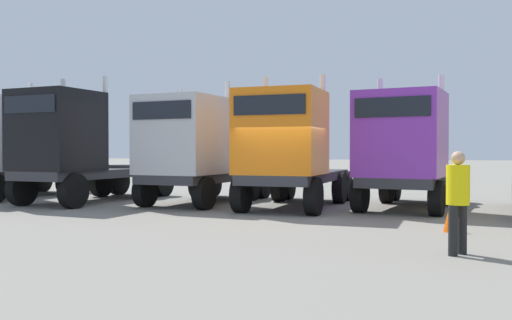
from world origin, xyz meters
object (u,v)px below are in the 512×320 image
semi_truck_silver (191,149)px  traffic_cone_far (451,216)px  semi_truck_orange (288,149)px  semi_truck_purple (405,150)px  visitor_in_hivis (458,195)px  semi_truck_black (72,147)px

semi_truck_silver → traffic_cone_far: bearing=71.0°
semi_truck_orange → semi_truck_purple: semi_truck_orange is taller
semi_truck_purple → traffic_cone_far: size_ratio=8.12×
semi_truck_purple → visitor_in_hivis: size_ratio=3.29×
semi_truck_orange → visitor_in_hivis: 7.93m
semi_truck_purple → semi_truck_orange: bearing=-67.3°
semi_truck_orange → traffic_cone_far: bearing=56.0°
semi_truck_orange → visitor_in_hivis: bearing=38.6°
semi_truck_silver → visitor_in_hivis: semi_truck_silver is taller
semi_truck_silver → visitor_in_hivis: (8.24, -6.70, -0.83)m
semi_truck_purple → visitor_in_hivis: (1.32, -7.16, -0.80)m
semi_truck_black → semi_truck_purple: (11.03, 1.31, -0.12)m
semi_truck_silver → visitor_in_hivis: bearing=56.6°
semi_truck_purple → traffic_cone_far: semi_truck_purple is taller
semi_truck_silver → semi_truck_black: bearing=-72.7°
semi_truck_black → visitor_in_hivis: 13.69m
semi_truck_black → semi_truck_purple: semi_truck_black is taller
semi_truck_black → semi_truck_silver: size_ratio=1.09×
semi_truck_black → semi_truck_silver: (4.10, 0.85, -0.09)m
traffic_cone_far → semi_truck_orange: bearing=144.6°
semi_truck_purple → traffic_cone_far: 4.67m
visitor_in_hivis → traffic_cone_far: (-0.05, 2.93, -0.70)m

